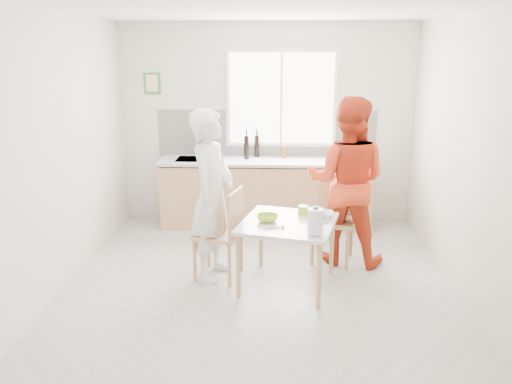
{
  "coord_description": "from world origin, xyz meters",
  "views": [
    {
      "loc": [
        0.15,
        -4.59,
        2.34
      ],
      "look_at": [
        -0.05,
        0.2,
        0.97
      ],
      "focal_mm": 35.0,
      "sensor_mm": 36.0,
      "label": 1
    }
  ],
  "objects_px": {
    "wine_bottle_a": "(246,147)",
    "milk_jug": "(316,221)",
    "dining_table": "(288,228)",
    "wine_bottle_b": "(257,146)",
    "person_white": "(212,196)",
    "person_red": "(347,182)",
    "bowl_white": "(322,214)",
    "chair_left": "(224,230)",
    "bowl_green": "(267,218)",
    "chair_far": "(334,214)"
  },
  "relations": [
    {
      "from": "chair_far",
      "to": "bowl_white",
      "type": "xyz_separation_m",
      "value": [
        -0.19,
        -0.54,
        0.18
      ]
    },
    {
      "from": "chair_left",
      "to": "wine_bottle_a",
      "type": "bearing_deg",
      "value": -170.05
    },
    {
      "from": "person_red",
      "to": "bowl_green",
      "type": "xyz_separation_m",
      "value": [
        -0.86,
        -0.66,
        -0.21
      ]
    },
    {
      "from": "wine_bottle_a",
      "to": "person_red",
      "type": "bearing_deg",
      "value": -45.61
    },
    {
      "from": "wine_bottle_a",
      "to": "milk_jug",
      "type": "bearing_deg",
      "value": -70.82
    },
    {
      "from": "dining_table",
      "to": "bowl_white",
      "type": "height_order",
      "value": "bowl_white"
    },
    {
      "from": "dining_table",
      "to": "person_red",
      "type": "distance_m",
      "value": 0.98
    },
    {
      "from": "wine_bottle_b",
      "to": "wine_bottle_a",
      "type": "bearing_deg",
      "value": -129.13
    },
    {
      "from": "wine_bottle_a",
      "to": "dining_table",
      "type": "bearing_deg",
      "value": -74.26
    },
    {
      "from": "milk_jug",
      "to": "wine_bottle_a",
      "type": "height_order",
      "value": "wine_bottle_a"
    },
    {
      "from": "person_red",
      "to": "bowl_white",
      "type": "height_order",
      "value": "person_red"
    },
    {
      "from": "person_white",
      "to": "wine_bottle_b",
      "type": "relative_size",
      "value": 5.96
    },
    {
      "from": "bowl_green",
      "to": "wine_bottle_a",
      "type": "distance_m",
      "value": 1.93
    },
    {
      "from": "bowl_white",
      "to": "milk_jug",
      "type": "xyz_separation_m",
      "value": [
        -0.11,
        -0.52,
        0.11
      ]
    },
    {
      "from": "chair_left",
      "to": "milk_jug",
      "type": "bearing_deg",
      "value": 74.42
    },
    {
      "from": "bowl_white",
      "to": "wine_bottle_b",
      "type": "xyz_separation_m",
      "value": [
        -0.75,
        1.87,
        0.35
      ]
    },
    {
      "from": "person_white",
      "to": "bowl_white",
      "type": "height_order",
      "value": "person_white"
    },
    {
      "from": "dining_table",
      "to": "person_white",
      "type": "distance_m",
      "value": 0.85
    },
    {
      "from": "person_red",
      "to": "wine_bottle_b",
      "type": "distance_m",
      "value": 1.73
    },
    {
      "from": "wine_bottle_b",
      "to": "chair_far",
      "type": "bearing_deg",
      "value": -54.65
    },
    {
      "from": "chair_far",
      "to": "bowl_white",
      "type": "distance_m",
      "value": 0.6
    },
    {
      "from": "person_red",
      "to": "bowl_green",
      "type": "height_order",
      "value": "person_red"
    },
    {
      "from": "chair_left",
      "to": "wine_bottle_b",
      "type": "height_order",
      "value": "wine_bottle_b"
    },
    {
      "from": "chair_far",
      "to": "person_white",
      "type": "relative_size",
      "value": 0.55
    },
    {
      "from": "person_red",
      "to": "wine_bottle_a",
      "type": "bearing_deg",
      "value": -31.35
    },
    {
      "from": "person_red",
      "to": "bowl_green",
      "type": "relative_size",
      "value": 8.83
    },
    {
      "from": "person_red",
      "to": "wine_bottle_a",
      "type": "xyz_separation_m",
      "value": [
        -1.18,
        1.21,
        0.15
      ]
    },
    {
      "from": "bowl_green",
      "to": "wine_bottle_a",
      "type": "height_order",
      "value": "wine_bottle_a"
    },
    {
      "from": "milk_jug",
      "to": "wine_bottle_b",
      "type": "height_order",
      "value": "wine_bottle_b"
    },
    {
      "from": "person_white",
      "to": "bowl_green",
      "type": "bearing_deg",
      "value": -94.73
    },
    {
      "from": "person_red",
      "to": "chair_far",
      "type": "bearing_deg",
      "value": -8.81
    },
    {
      "from": "dining_table",
      "to": "wine_bottle_b",
      "type": "height_order",
      "value": "wine_bottle_b"
    },
    {
      "from": "chair_far",
      "to": "milk_jug",
      "type": "bearing_deg",
      "value": -91.36
    },
    {
      "from": "person_white",
      "to": "bowl_white",
      "type": "distance_m",
      "value": 1.15
    },
    {
      "from": "bowl_green",
      "to": "wine_bottle_b",
      "type": "xyz_separation_m",
      "value": [
        -0.19,
        2.03,
        0.35
      ]
    },
    {
      "from": "chair_left",
      "to": "bowl_green",
      "type": "relative_size",
      "value": 4.56
    },
    {
      "from": "chair_left",
      "to": "person_red",
      "type": "xyz_separation_m",
      "value": [
        1.31,
        0.5,
        0.4
      ]
    },
    {
      "from": "chair_left",
      "to": "bowl_green",
      "type": "bearing_deg",
      "value": 84.02
    },
    {
      "from": "dining_table",
      "to": "milk_jug",
      "type": "distance_m",
      "value": 0.48
    },
    {
      "from": "person_white",
      "to": "wine_bottle_b",
      "type": "distance_m",
      "value": 1.88
    },
    {
      "from": "person_red",
      "to": "bowl_white",
      "type": "bearing_deg",
      "value": 73.0
    },
    {
      "from": "person_white",
      "to": "bowl_white",
      "type": "relative_size",
      "value": 8.32
    },
    {
      "from": "bowl_green",
      "to": "wine_bottle_a",
      "type": "xyz_separation_m",
      "value": [
        -0.32,
        1.87,
        0.36
      ]
    },
    {
      "from": "dining_table",
      "to": "person_white",
      "type": "relative_size",
      "value": 0.61
    },
    {
      "from": "dining_table",
      "to": "bowl_green",
      "type": "distance_m",
      "value": 0.23
    },
    {
      "from": "person_white",
      "to": "wine_bottle_a",
      "type": "height_order",
      "value": "person_white"
    },
    {
      "from": "person_white",
      "to": "person_red",
      "type": "height_order",
      "value": "person_red"
    },
    {
      "from": "chair_far",
      "to": "wine_bottle_b",
      "type": "relative_size",
      "value": 3.26
    },
    {
      "from": "wine_bottle_a",
      "to": "wine_bottle_b",
      "type": "relative_size",
      "value": 1.07
    },
    {
      "from": "chair_far",
      "to": "bowl_white",
      "type": "height_order",
      "value": "chair_far"
    }
  ]
}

